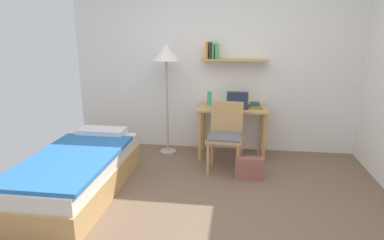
% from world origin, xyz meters
% --- Properties ---
extents(ground_plane, '(5.28, 5.28, 0.00)m').
position_xyz_m(ground_plane, '(0.00, 0.00, 0.00)').
color(ground_plane, brown).
extents(wall_back, '(4.40, 0.27, 2.60)m').
position_xyz_m(wall_back, '(0.00, 2.02, 1.30)').
color(wall_back, white).
rests_on(wall_back, ground_plane).
extents(bed, '(0.89, 1.90, 0.54)m').
position_xyz_m(bed, '(-1.48, 0.31, 0.24)').
color(bed, tan).
rests_on(bed, ground_plane).
extents(desk, '(0.98, 0.55, 0.73)m').
position_xyz_m(desk, '(0.21, 1.70, 0.59)').
color(desk, tan).
rests_on(desk, ground_plane).
extents(desk_chair, '(0.47, 0.45, 0.89)m').
position_xyz_m(desk_chair, '(0.13, 1.21, 0.50)').
color(desk_chair, tan).
rests_on(desk_chair, ground_plane).
extents(standing_lamp, '(0.39, 0.39, 1.60)m').
position_xyz_m(standing_lamp, '(-0.74, 1.70, 1.40)').
color(standing_lamp, '#B2A893').
rests_on(standing_lamp, ground_plane).
extents(laptop, '(0.31, 0.23, 0.21)m').
position_xyz_m(laptop, '(0.27, 1.69, 0.79)').
color(laptop, '#2D2D33').
rests_on(laptop, desk).
extents(water_bottle, '(0.06, 0.06, 0.21)m').
position_xyz_m(water_bottle, '(-0.13, 1.74, 0.84)').
color(water_bottle, '#42A87F').
rests_on(water_bottle, desk).
extents(book_stack, '(0.20, 0.25, 0.06)m').
position_xyz_m(book_stack, '(0.52, 1.72, 0.76)').
color(book_stack, orange).
rests_on(book_stack, desk).
extents(handbag, '(0.33, 0.12, 0.44)m').
position_xyz_m(handbag, '(0.44, 0.94, 0.15)').
color(handbag, '#99564C').
rests_on(handbag, ground_plane).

